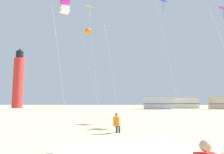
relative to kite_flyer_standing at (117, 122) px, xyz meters
The scene contains 11 objects.
kite_flyer_standing is the anchor object (origin of this frame).
kite_diamond_violet 17.76m from the kite_flyer_standing, 39.03° to the left, with size 3.31×2.78×11.86m.
kite_diamond_lime 17.69m from the kite_flyer_standing, 96.13° to the left, with size 2.34×2.34×11.95m.
kite_diamond_blue 16.48m from the kite_flyer_standing, 63.11° to the left, with size 2.43×1.89×13.35m.
kite_box_magenta 9.74m from the kite_flyer_standing, 144.84° to the left, with size 1.46×1.24×9.66m.
kite_diamond_gold 16.91m from the kite_flyer_standing, 105.61° to the left, with size 1.88×1.88×13.40m.
kite_tube_orange 20.45m from the kite_flyer_standing, 104.30° to the left, with size 2.98×3.33×12.51m.
lighthouse_distant 53.45m from the kite_flyer_standing, 121.91° to the left, with size 2.80×2.80×16.80m.
rv_van_silver 38.62m from the kite_flyer_standing, 76.08° to the left, with size 6.55×2.66×2.80m.
rv_van_cream 46.18m from the kite_flyer_standing, 67.83° to the left, with size 6.55×2.68×2.80m.
rv_van_tan 45.87m from the kite_flyer_standing, 56.83° to the left, with size 6.54×2.62×2.80m.
Camera 1 is at (-0.31, -7.09, 1.81)m, focal length 33.35 mm.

